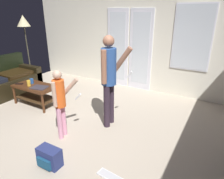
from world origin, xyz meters
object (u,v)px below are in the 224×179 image
(backpack, at_px, (49,157))
(cup_near_edge, at_px, (32,81))
(laptop_closed, at_px, (39,87))
(tv_remote_black, at_px, (19,84))
(person_child, at_px, (60,99))
(leather_couch, at_px, (1,84))
(loose_keyboard, at_px, (113,178))
(coffee_table, at_px, (36,91))
(person_adult, at_px, (109,74))
(floor_lamp, at_px, (24,24))
(cup_by_laptop, at_px, (29,83))

(backpack, xyz_separation_m, cup_near_edge, (-1.91, 1.35, 0.37))
(laptop_closed, relative_size, tv_remote_black, 1.94)
(person_child, bearing_deg, tv_remote_black, 163.13)
(leather_couch, distance_m, loose_keyboard, 3.93)
(backpack, relative_size, loose_keyboard, 0.74)
(loose_keyboard, distance_m, cup_near_edge, 3.04)
(coffee_table, relative_size, cup_near_edge, 9.01)
(leather_couch, bearing_deg, person_adult, 2.82)
(person_adult, relative_size, floor_lamp, 0.87)
(coffee_table, xyz_separation_m, floor_lamp, (-1.49, 1.08, 1.32))
(floor_lamp, relative_size, cup_by_laptop, 14.62)
(laptop_closed, height_order, cup_by_laptop, cup_by_laptop)
(floor_lamp, distance_m, loose_keyboard, 4.89)
(floor_lamp, relative_size, loose_keyboard, 4.19)
(leather_couch, distance_m, backpack, 3.16)
(cup_near_edge, xyz_separation_m, tv_remote_black, (-0.20, -0.19, -0.04))
(cup_by_laptop, bearing_deg, laptop_closed, 5.87)
(loose_keyboard, bearing_deg, cup_by_laptop, 160.09)
(laptop_closed, distance_m, cup_near_edge, 0.39)
(backpack, distance_m, cup_near_edge, 2.37)
(leather_couch, relative_size, backpack, 5.42)
(person_child, xyz_separation_m, tv_remote_black, (-1.79, 0.54, -0.24))
(loose_keyboard, bearing_deg, coffee_table, 157.86)
(laptop_closed, relative_size, cup_by_laptop, 2.56)
(coffee_table, bearing_deg, loose_keyboard, -22.14)
(backpack, distance_m, cup_by_laptop, 2.22)
(laptop_closed, bearing_deg, loose_keyboard, -35.91)
(loose_keyboard, bearing_deg, leather_couch, 165.53)
(leather_couch, height_order, laptop_closed, leather_couch)
(floor_lamp, distance_m, tv_remote_black, 2.02)
(cup_by_laptop, bearing_deg, person_child, -21.20)
(floor_lamp, height_order, tv_remote_black, floor_lamp)
(backpack, distance_m, tv_remote_black, 2.43)
(coffee_table, distance_m, person_adult, 1.99)
(leather_couch, height_order, cup_near_edge, leather_couch)
(leather_couch, xyz_separation_m, cup_by_laptop, (1.10, -0.00, 0.21))
(cup_by_laptop, bearing_deg, person_adult, 4.42)
(coffee_table, distance_m, backpack, 2.16)
(floor_lamp, bearing_deg, cup_by_laptop, -39.81)
(laptop_closed, xyz_separation_m, cup_near_edge, (-0.37, 0.11, 0.05))
(loose_keyboard, relative_size, cup_by_laptop, 3.49)
(person_child, distance_m, cup_near_edge, 1.75)
(person_child, xyz_separation_m, loose_keyboard, (1.20, -0.39, -0.69))
(person_adult, bearing_deg, person_child, -122.90)
(coffee_table, xyz_separation_m, backpack, (1.73, -1.29, -0.19))
(cup_by_laptop, bearing_deg, backpack, -33.43)
(person_child, height_order, laptop_closed, person_child)
(cup_near_edge, bearing_deg, backpack, -35.27)
(cup_near_edge, height_order, cup_by_laptop, cup_by_laptop)
(leather_couch, distance_m, coffee_table, 1.19)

